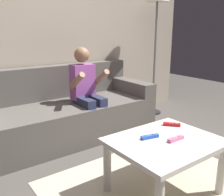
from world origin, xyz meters
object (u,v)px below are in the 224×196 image
(person_seated_on_couch, at_px, (87,89))
(game_remote_pink_far_corner, at_px, (176,139))
(couch, at_px, (66,113))
(floor_lamp, at_px, (157,4))
(game_remote_red_center, at_px, (172,124))
(game_remote_blue_near_edge, at_px, (150,137))
(coffee_table, at_px, (165,149))

(person_seated_on_couch, bearing_deg, game_remote_pink_far_corner, -90.93)
(couch, bearing_deg, floor_lamp, 0.85)
(game_remote_red_center, bearing_deg, game_remote_blue_near_edge, -167.24)
(coffee_table, relative_size, game_remote_blue_near_edge, 5.29)
(couch, bearing_deg, game_remote_red_center, -73.67)
(person_seated_on_couch, relative_size, game_remote_pink_far_corner, 7.23)
(coffee_table, xyz_separation_m, game_remote_pink_far_corner, (0.05, -0.05, 0.08))
(game_remote_blue_near_edge, distance_m, game_remote_red_center, 0.33)
(couch, bearing_deg, coffee_table, -85.47)
(game_remote_red_center, bearing_deg, coffee_table, -147.23)
(couch, xyz_separation_m, person_seated_on_couch, (0.18, -0.18, 0.29))
(game_remote_red_center, height_order, floor_lamp, floor_lamp)
(couch, relative_size, game_remote_red_center, 15.29)
(coffee_table, bearing_deg, game_remote_pink_far_corner, -42.79)
(coffee_table, distance_m, game_remote_red_center, 0.31)
(person_seated_on_couch, bearing_deg, game_remote_red_center, -80.41)
(coffee_table, xyz_separation_m, floor_lamp, (1.31, 1.42, 1.17))
(game_remote_red_center, height_order, game_remote_pink_far_corner, same)
(game_remote_red_center, distance_m, floor_lamp, 1.97)
(coffee_table, height_order, game_remote_blue_near_edge, game_remote_blue_near_edge)
(game_remote_pink_far_corner, relative_size, floor_lamp, 0.08)
(game_remote_blue_near_edge, bearing_deg, game_remote_red_center, 12.76)
(couch, height_order, game_remote_blue_near_edge, couch)
(couch, distance_m, floor_lamp, 1.89)
(game_remote_red_center, bearing_deg, couch, 106.33)
(floor_lamp, bearing_deg, game_remote_red_center, -130.00)
(person_seated_on_couch, height_order, game_remote_pink_far_corner, person_seated_on_couch)
(game_remote_red_center, relative_size, game_remote_pink_far_corner, 0.92)
(person_seated_on_couch, distance_m, game_remote_pink_far_corner, 1.28)
(couch, xyz_separation_m, game_remote_red_center, (0.36, -1.24, 0.16))
(game_remote_blue_near_edge, bearing_deg, couch, 91.75)
(game_remote_red_center, bearing_deg, floor_lamp, 50.00)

